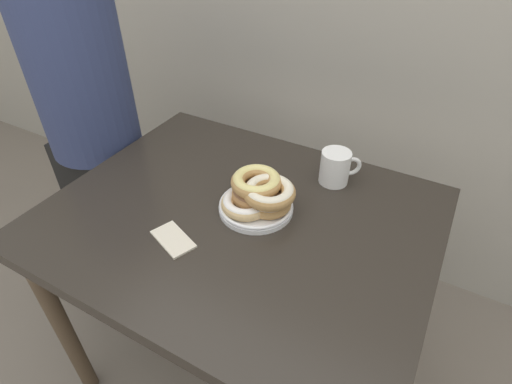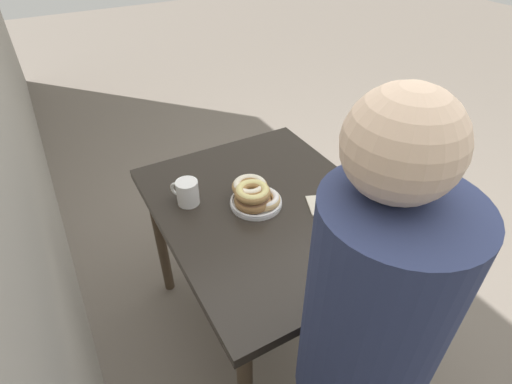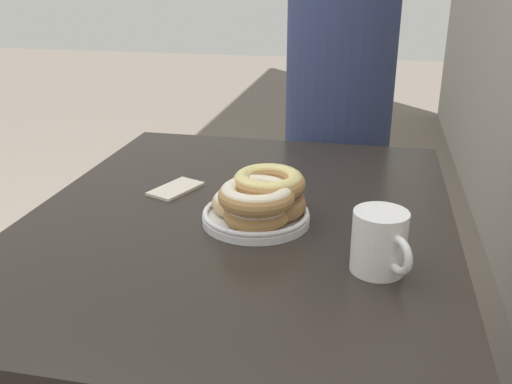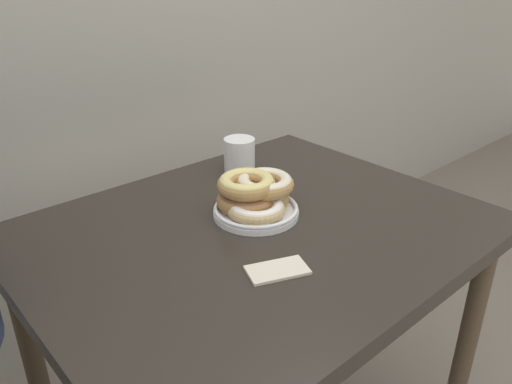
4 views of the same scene
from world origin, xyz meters
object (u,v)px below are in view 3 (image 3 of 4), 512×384
(donut_plate, at_px, (260,200))
(coffee_mug, at_px, (380,242))
(dining_table, at_px, (241,253))
(napkin, at_px, (176,189))
(person_figure, at_px, (339,113))

(donut_plate, bearing_deg, coffee_mug, 58.06)
(dining_table, bearing_deg, napkin, -119.31)
(dining_table, xyz_separation_m, coffee_mug, (0.17, 0.26, 0.14))
(napkin, bearing_deg, dining_table, 60.69)
(napkin, bearing_deg, person_figure, 153.21)
(donut_plate, distance_m, coffee_mug, 0.26)
(donut_plate, relative_size, napkin, 1.70)
(donut_plate, bearing_deg, napkin, -121.26)
(donut_plate, xyz_separation_m, coffee_mug, (0.14, 0.22, 0.01))
(dining_table, relative_size, napkin, 7.56)
(dining_table, xyz_separation_m, napkin, (-0.09, -0.16, 0.09))
(dining_table, relative_size, coffee_mug, 9.14)
(dining_table, height_order, person_figure, person_figure)
(dining_table, distance_m, donut_plate, 0.14)
(donut_plate, relative_size, person_figure, 0.15)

